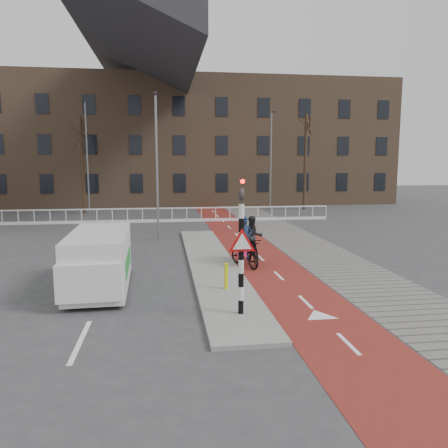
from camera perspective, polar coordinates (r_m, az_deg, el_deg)
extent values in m
plane|color=#38383A|center=(13.71, 3.23, -9.13)|extent=(120.00, 120.00, 0.00)
cube|color=maroon|center=(23.56, 2.13, -1.84)|extent=(2.50, 60.00, 0.01)
cube|color=slate|center=(24.20, 8.67, -1.67)|extent=(3.00, 60.00, 0.01)
cube|color=gray|center=(17.41, -1.59, -5.19)|extent=(1.80, 16.00, 0.12)
cylinder|color=black|center=(11.30, 2.25, -4.67)|extent=(0.14, 0.14, 2.88)
imported|color=black|center=(11.04, 2.30, 4.68)|extent=(0.13, 0.16, 0.80)
cylinder|color=#FF0C05|center=(10.90, 2.44, 5.58)|extent=(0.11, 0.02, 0.11)
cylinder|color=#D9D90C|center=(13.73, 0.30, -6.80)|extent=(0.12, 0.12, 0.82)
imported|color=black|center=(17.10, 2.74, -3.92)|extent=(1.32, 2.00, 0.99)
imported|color=#14233F|center=(16.98, 2.75, -1.91)|extent=(0.74, 0.62, 1.73)
cube|color=#D21D56|center=(16.53, 2.36, -3.64)|extent=(0.37, 0.30, 0.38)
imported|color=black|center=(17.68, 3.78, -3.40)|extent=(0.57, 1.79, 1.06)
imported|color=black|center=(17.58, 3.79, -1.67)|extent=(0.84, 0.66, 1.67)
cube|color=silver|center=(14.46, -15.92, -4.43)|extent=(1.88, 4.40, 1.74)
cube|color=#1F912F|center=(14.63, -19.33, -4.84)|extent=(0.11, 2.78, 0.55)
cube|color=#1F912F|center=(14.38, -12.42, -4.78)|extent=(0.11, 2.78, 0.55)
cube|color=black|center=(12.61, -17.13, -4.43)|extent=(1.57, 0.10, 0.90)
cylinder|color=black|center=(13.32, -19.68, -8.76)|extent=(0.24, 0.62, 0.61)
cylinder|color=black|center=(13.14, -13.25, -8.73)|extent=(0.24, 0.62, 0.61)
cylinder|color=black|center=(16.14, -17.89, -5.76)|extent=(0.24, 0.62, 0.61)
cylinder|color=black|center=(15.99, -12.61, -5.69)|extent=(0.24, 0.62, 0.61)
cube|color=silver|center=(30.11, -12.53, 1.95)|extent=(28.00, 0.08, 0.08)
cube|color=silver|center=(30.21, -12.48, 0.35)|extent=(28.00, 0.10, 0.20)
cube|color=#7F6047|center=(44.90, -8.61, 10.45)|extent=(46.00, 10.00, 12.00)
cylinder|color=#2F2215|center=(36.77, -18.01, 7.35)|extent=(0.28, 0.28, 7.70)
cylinder|color=#2F2215|center=(38.55, 10.56, 7.95)|extent=(0.25, 0.25, 8.15)
cylinder|color=slate|center=(22.88, -8.75, 7.21)|extent=(0.12, 0.12, 7.50)
cylinder|color=slate|center=(35.40, -17.41, 8.12)|extent=(0.12, 0.12, 8.64)
cylinder|color=slate|center=(36.87, 6.14, 8.09)|extent=(0.12, 0.12, 8.22)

